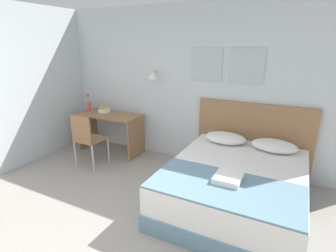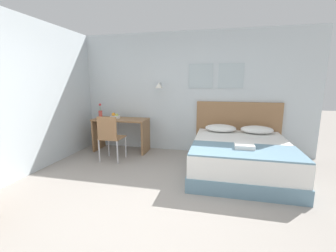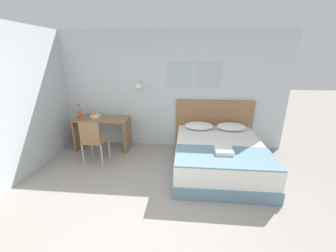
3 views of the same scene
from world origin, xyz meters
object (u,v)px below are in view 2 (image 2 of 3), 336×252
Objects in this scene: throw_blanket at (245,151)px; desk_chair at (110,135)px; pillow_right at (257,130)px; flower_vase at (100,113)px; desk at (121,128)px; bed at (240,157)px; pillow_left at (221,128)px; headboard at (237,129)px; folded_towel_near_foot at (244,145)px; fruit_bowl at (115,116)px.

desk_chair reaches higher than throw_blanket.
flower_vase reaches higher than pillow_right.
desk is (-2.93, -0.03, -0.10)m from pillow_right.
bed is 2.18× the size of desk_chair.
throw_blanket is at bearing -104.99° from pillow_right.
pillow_right is at bearing 14.97° from desk_chair.
pillow_right is at bearing 0.00° from pillow_left.
desk_chair is (-2.48, 0.57, -0.02)m from throw_blanket.
headboard is 1.92× the size of desk_chair.
bed is 1.26× the size of throw_blanket.
headboard is 2.81× the size of pillow_left.
pillow_left is 2.22m from desk.
flower_vase is (-3.09, 1.16, 0.26)m from folded_towel_near_foot.
folded_towel_near_foot is at bearing -23.78° from fruit_bowl.
headboard is 3.11m from flower_vase.
folded_towel_near_foot is (0.36, -1.18, -0.02)m from pillow_left.
desk_chair is at bearing -50.67° from flower_vase.
pillow_right is 2.94m from desk_chair.
flower_vase reaches higher than pillow_left.
bed is 8.69× the size of fruit_bowl.
pillow_left is 2.02× the size of folded_towel_near_foot.
flower_vase is at bearing -179.55° from pillow_right.
desk_chair is (-2.84, -0.76, -0.09)m from pillow_right.
headboard is 2.70m from desk_chair.
folded_towel_near_foot is 3.01m from fruit_bowl.
pillow_left is 1.37m from throw_blanket.
pillow_left is at bearing 104.99° from throw_blanket.
headboard is 1.48m from folded_towel_near_foot.
bed is 6.46× the size of folded_towel_near_foot.
pillow_left is at bearing 106.85° from folded_towel_near_foot.
flower_vase is (-0.34, -0.05, 0.07)m from fruit_bowl.
folded_towel_near_foot is at bearing -9.71° from desk_chair.
headboard is at bearing 90.15° from folded_towel_near_foot.
pillow_right reaches higher than bed.
folded_towel_near_foot is (0.00, -1.48, 0.03)m from headboard.
fruit_bowl reaches higher than folded_towel_near_foot.
pillow_right is 2.02× the size of folded_towel_near_foot.
throw_blanket is (0.35, -1.32, -0.06)m from pillow_left.
flower_vase reaches higher than throw_blanket.
throw_blanket is 1.31× the size of desk.
flower_vase is at bearing 179.38° from desk.
pillow_left is 0.52× the size of desk.
fruit_bowl is at bearing 108.41° from desk_chair.
bed is at bearing 90.00° from throw_blanket.
folded_towel_near_foot is at bearing -106.51° from pillow_right.
throw_blanket is at bearing -22.84° from flower_vase.
pillow_right is at bearing 75.01° from throw_blanket.
desk_chair reaches higher than bed.
pillow_right is 1.88× the size of flower_vase.
flower_vase is (-0.60, 0.73, 0.32)m from desk_chair.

